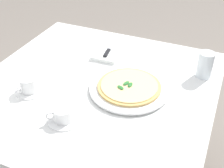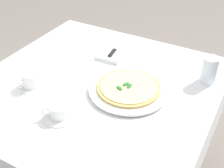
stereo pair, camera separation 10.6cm
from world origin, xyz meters
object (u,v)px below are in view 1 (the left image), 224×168
Objects in this scene: water_glass_near_left at (205,66)px; dinner_knife at (110,48)px; napkin_folded at (110,51)px; coffee_cup_center_back at (63,115)px; pizza at (129,86)px; pizza_plate at (129,88)px; coffee_cup_back_corner at (29,85)px.

dinner_knife is (0.03, 0.49, -0.03)m from water_glass_near_left.
water_glass_near_left is 0.49m from napkin_folded.
napkin_folded is (0.55, 0.05, -0.02)m from coffee_cup_center_back.
water_glass_near_left is (0.24, -0.28, 0.03)m from pizza.
pizza reaches higher than napkin_folded.
coffee_cup_back_corner reaches higher than pizza_plate.
water_glass_near_left reaches higher than coffee_cup_center_back.
coffee_cup_center_back is 0.55m from dinner_knife.
coffee_cup_back_corner is 0.58× the size of napkin_folded.
pizza is at bearing 139.08° from pizza_plate.
pizza_plate is 2.62× the size of coffee_cup_back_corner.
pizza_plate is 2.81× the size of water_glass_near_left.
pizza_plate is 1.76× the size of dinner_knife.
pizza is at bearing -149.53° from dinner_knife.
pizza is 0.34m from napkin_folded.
napkin_folded is 0.01m from dinner_knife.
pizza_plate is 1.26× the size of pizza.
napkin_folded is at bearing 37.88° from pizza.
dinner_knife is at bearing 86.18° from water_glass_near_left.
pizza_plate is at bearing -149.50° from dinner_knife.
pizza_plate is at bearing -144.94° from napkin_folded.
coffee_cup_center_back reaches higher than napkin_folded.
dinner_knife is (0.27, 0.21, 0.01)m from pizza_plate.
pizza_plate is 2.66× the size of coffee_cup_center_back.
pizza is 1.21× the size of napkin_folded.
coffee_cup_back_corner is at bearing 150.87° from dinner_knife.
pizza is at bearing 131.08° from water_glass_near_left.
coffee_cup_back_corner is at bearing 113.97° from pizza.
water_glass_near_left is at bearing -40.35° from coffee_cup_center_back.
water_glass_near_left is (0.42, -0.67, 0.02)m from coffee_cup_back_corner.
pizza_plate is 0.43m from coffee_cup_back_corner.
water_glass_near_left reaches higher than napkin_folded.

